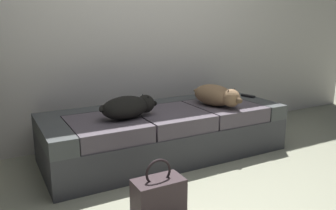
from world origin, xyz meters
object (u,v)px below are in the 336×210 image
Objects in this scene: couch at (165,132)px; tv_remote at (248,96)px; dog_tan at (217,95)px; dog_dark at (129,107)px; handbag at (159,196)px.

tv_remote is (1.01, 0.04, 0.23)m from couch.
dog_dark is at bearing 179.86° from dog_tan.
couch is 0.52m from dog_dark.
tv_remote is (0.53, 0.16, -0.09)m from dog_tan.
tv_remote is (1.40, 0.16, -0.08)m from dog_dark.
dog_dark is 1.41m from tv_remote.
tv_remote is 1.81m from handbag.
couch is 3.98× the size of dog_dark.
dog_tan is at bearing -13.64° from couch.
dog_dark reaches higher than couch.
dog_tan is at bearing -177.46° from tv_remote.
dog_dark is at bearing 81.09° from handbag.
couch is 1.02m from handbag.
dog_tan is 1.51× the size of handbag.
couch is at bearing 166.36° from dog_tan.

